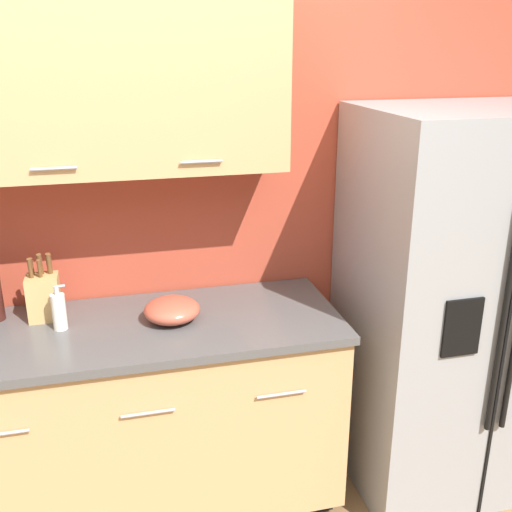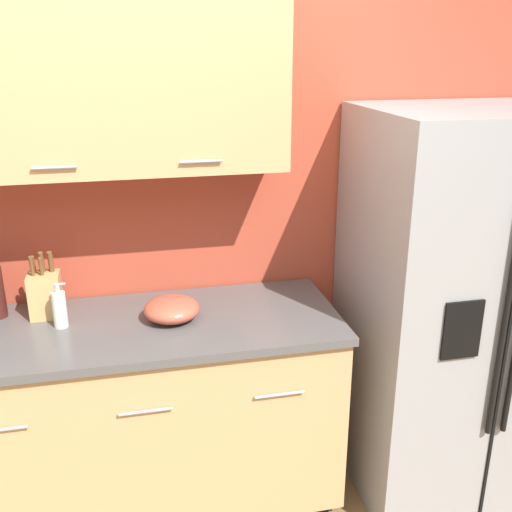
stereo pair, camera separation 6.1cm
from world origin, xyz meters
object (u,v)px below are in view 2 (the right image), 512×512
knife_block (45,294)px  soap_dispenser (60,309)px  mixing_bowl (172,309)px  refrigerator (457,306)px

knife_block → soap_dispenser: 0.14m
knife_block → mixing_bowl: 0.53m
refrigerator → knife_block: bearing=173.4°
refrigerator → mixing_bowl: (-1.28, 0.06, 0.09)m
knife_block → refrigerator: bearing=-6.6°
refrigerator → soap_dispenser: (-1.72, 0.09, 0.12)m
refrigerator → soap_dispenser: size_ratio=9.33×
knife_block → soap_dispenser: knife_block is taller
knife_block → mixing_bowl: (0.51, -0.15, -0.05)m
refrigerator → soap_dispenser: refrigerator is taller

